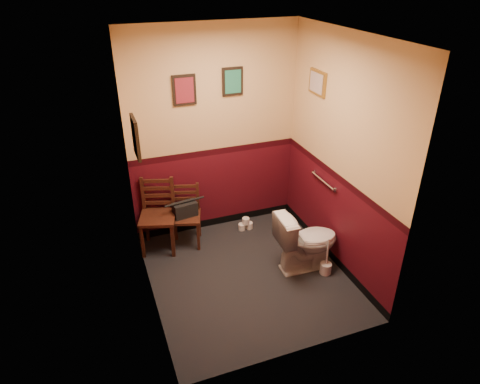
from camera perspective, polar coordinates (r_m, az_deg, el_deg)
name	(u,v)px	position (r m, az deg, el deg)	size (l,w,h in m)	color
floor	(247,276)	(5.15, 0.99, -11.09)	(2.20, 2.40, 0.00)	black
ceiling	(250,35)	(4.02, 1.32, 20.14)	(2.20, 2.40, 0.00)	silver
wall_back	(214,134)	(5.46, -3.50, 7.70)	(2.20, 2.70, 0.00)	#450A14
wall_front	(303,234)	(3.48, 8.39, -5.59)	(2.20, 2.70, 0.00)	#450A14
wall_left	(141,191)	(4.18, -13.04, 0.19)	(2.40, 2.70, 0.00)	#450A14
wall_right	(340,158)	(4.90, 13.24, 4.44)	(2.40, 2.70, 0.00)	#450A14
grab_bar	(323,181)	(5.24, 11.04, 1.46)	(0.05, 0.56, 0.06)	silver
framed_print_back_a	(184,90)	(5.18, -7.44, 13.32)	(0.28, 0.04, 0.36)	black
framed_print_back_b	(233,81)	(5.32, -0.99, 14.53)	(0.26, 0.04, 0.34)	black
framed_print_left	(136,137)	(4.07, -13.73, 7.07)	(0.04, 0.30, 0.38)	black
framed_print_right	(317,83)	(5.14, 10.28, 14.17)	(0.04, 0.34, 0.28)	olive
toilet	(307,241)	(5.13, 8.88, -6.48)	(0.42, 0.76, 0.74)	white
toilet_brush	(326,268)	(5.24, 11.35, -9.84)	(0.14, 0.14, 0.49)	silver
chair_left	(158,215)	(5.47, -10.87, -3.10)	(0.54, 0.54, 0.93)	#472115
chair_right	(186,215)	(5.54, -7.25, -3.11)	(0.47, 0.47, 0.80)	#472115
handbag	(185,209)	(5.45, -7.34, -2.30)	(0.32, 0.19, 0.22)	black
tp_stack	(246,224)	(5.92, 0.75, -4.34)	(0.20, 0.11, 0.18)	silver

